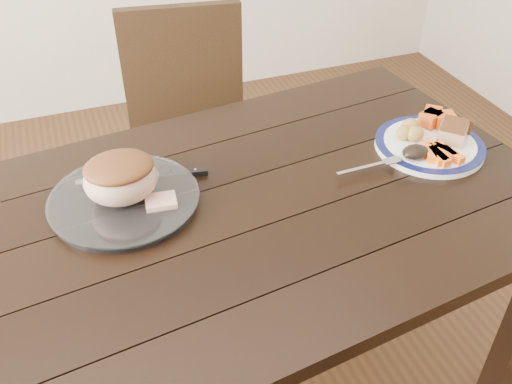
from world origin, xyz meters
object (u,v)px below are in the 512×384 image
object	(u,v)px
dinner_plate	(429,146)
carving_knife	(168,175)
chair_far	(190,130)
pork_slice	(453,132)
dining_table	(222,242)
serving_platter	(125,201)
roast_joint	(121,179)
fork	(373,166)

from	to	relation	value
dinner_plate	carving_knife	xyz separation A→B (m)	(-0.68, 0.12, -0.00)
chair_far	carving_knife	world-z (taller)	chair_far
chair_far	pork_slice	bearing A→B (deg)	137.45
dinner_plate	dining_table	bearing A→B (deg)	-174.46
pork_slice	chair_far	bearing A→B (deg)	128.84
serving_platter	roast_joint	distance (m)	0.06
pork_slice	roast_joint	world-z (taller)	roast_joint
dining_table	carving_knife	bearing A→B (deg)	115.17
dining_table	dinner_plate	size ratio (longest dim) A/B	5.93
chair_far	serving_platter	world-z (taller)	chair_far
pork_slice	fork	world-z (taller)	pork_slice
dining_table	roast_joint	xyz separation A→B (m)	(-0.20, 0.11, 0.16)
dining_table	carving_knife	size ratio (longest dim) A/B	5.33
chair_far	roast_joint	bearing A→B (deg)	72.19
dinner_plate	serving_platter	bearing A→B (deg)	176.61
chair_far	roast_joint	distance (m)	0.77
dinner_plate	pork_slice	world-z (taller)	pork_slice
roast_joint	carving_knife	world-z (taller)	roast_joint
dining_table	fork	bearing A→B (deg)	2.11
serving_platter	roast_joint	xyz separation A→B (m)	(0.00, 0.00, 0.06)
serving_platter	pork_slice	xyz separation A→B (m)	(0.86, -0.05, 0.03)
dining_table	fork	xyz separation A→B (m)	(0.41, 0.01, 0.11)
dinner_plate	serving_platter	xyz separation A→B (m)	(-0.80, 0.05, 0.00)
dinner_plate	fork	world-z (taller)	fork
fork	pork_slice	bearing A→B (deg)	7.04
pork_slice	carving_knife	world-z (taller)	pork_slice
dinner_plate	pork_slice	distance (m)	0.07
dining_table	serving_platter	world-z (taller)	serving_platter
dinner_plate	fork	xyz separation A→B (m)	(-0.20, -0.04, 0.01)
chair_far	carving_knife	bearing A→B (deg)	79.48
pork_slice	carving_knife	size ratio (longest dim) A/B	0.27
dining_table	pork_slice	distance (m)	0.68
chair_far	serving_platter	xyz separation A→B (m)	(-0.31, -0.63, 0.23)
fork	carving_knife	bearing A→B (deg)	160.64
dinner_plate	serving_platter	distance (m)	0.80
serving_platter	pork_slice	world-z (taller)	pork_slice
chair_far	serving_platter	bearing A→B (deg)	72.19
dinner_plate	roast_joint	distance (m)	0.80
dining_table	dinner_plate	xyz separation A→B (m)	(0.60, 0.06, 0.10)
chair_far	carving_knife	distance (m)	0.64
pork_slice	carving_knife	bearing A→B (deg)	170.83
pork_slice	roast_joint	distance (m)	0.87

